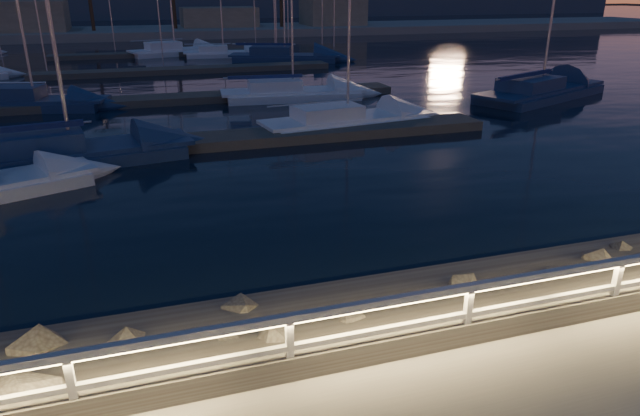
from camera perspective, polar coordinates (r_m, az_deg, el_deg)
The scene contains 14 objects.
ground at distance 9.58m, azimuth 9.01°, elevation -13.94°, with size 400.00×400.00×0.00m, color gray.
harbor_water at distance 38.85m, azimuth -12.19°, elevation 11.24°, with size 400.00×440.00×0.60m.
guard_rail at distance 9.13m, azimuth 8.90°, elevation -10.06°, with size 44.11×0.12×1.06m.
riprap at distance 13.05m, azimuth 23.49°, elevation -6.61°, with size 33.38×1.94×1.18m.
floating_docks at distance 40.03m, azimuth -12.46°, elevation 12.32°, with size 22.00×36.00×0.40m.
far_shore at distance 81.21m, azimuth -15.83°, elevation 16.84°, with size 160.00×14.00×5.20m.
sailboat_c at distance 26.30m, azimuth 2.33°, elevation 8.82°, with size 8.30×3.46×13.68m.
sailboat_e at distance 34.17m, azimuth -26.93°, elevation 9.51°, with size 7.66×4.02×12.65m.
sailboat_f at distance 22.77m, azimuth -24.18°, elevation 5.10°, with size 8.83×3.92×14.56m.
sailboat_g at distance 33.46m, azimuth -3.10°, elevation 11.50°, with size 8.37×3.26×13.86m.
sailboat_h at distance 36.03m, azimuth 21.04°, elevation 10.92°, with size 10.39×6.58×17.12m.
sailboat_k at distance 55.35m, azimuth -9.84°, elevation 15.07°, with size 7.42×3.02×12.24m.
sailboat_l at distance 51.50m, azimuth -3.82°, elevation 14.94°, with size 9.82×5.83×16.08m.
sailboat_n at distance 57.54m, azimuth -14.53°, elevation 15.01°, with size 8.81×4.69×14.47m.
Camera 1 is at (-3.74, -6.91, 5.48)m, focal length 32.00 mm.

